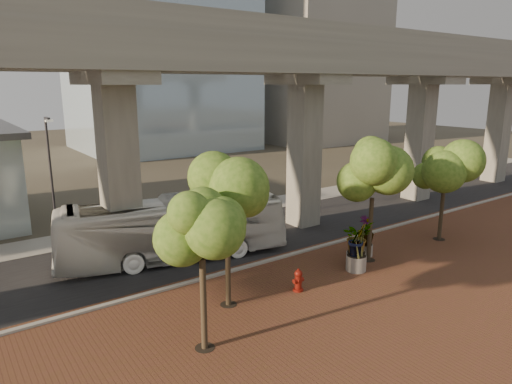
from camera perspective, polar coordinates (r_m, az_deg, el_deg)
ground at (r=25.39m, az=-1.47°, el=-7.51°), size 160.00×160.00×0.00m
brick_plaza at (r=19.82m, az=11.97°, el=-13.99°), size 70.00×13.00×0.06m
asphalt_road at (r=26.96m, az=-3.86°, el=-6.22°), size 90.00×8.00×0.04m
curb_strip at (r=23.84m, az=1.24°, el=-8.72°), size 70.00×0.25×0.16m
far_sidewalk at (r=31.56m, az=-9.12°, el=-3.41°), size 90.00×3.00×0.06m
transit_viaduct at (r=25.47m, az=-4.12°, el=9.38°), size 72.00×5.60×12.40m
midrise_block at (r=75.73m, az=7.45°, el=15.47°), size 18.00×16.00×24.00m
transit_bus at (r=24.25m, az=-10.27°, el=-4.61°), size 12.16×5.29×3.30m
parked_car at (r=43.20m, az=17.78°, el=1.57°), size 4.39×1.91×1.40m
fire_hydrant at (r=20.67m, az=5.30°, el=-10.92°), size 0.52×0.47×1.04m
planter_front at (r=23.35m, az=12.50°, el=-5.78°), size 2.17×2.17×2.39m
planter_right at (r=24.96m, az=13.56°, el=-4.90°), size 2.04×2.04×2.18m
planter_left at (r=22.88m, az=12.53°, el=-6.12°), size 2.21×2.21×2.43m
street_tree_far_west at (r=15.09m, az=-6.84°, el=-4.94°), size 3.31×3.31×5.80m
street_tree_near_west at (r=18.02m, az=-3.66°, el=-0.73°), size 3.72×3.72×6.32m
street_tree_near_east at (r=23.59m, az=14.47°, el=2.06°), size 4.09×4.09×6.41m
street_tree_far_east at (r=28.29m, az=22.63°, el=2.76°), size 3.71×3.71×5.99m
streetlamp_west at (r=26.99m, az=-24.20°, el=2.01°), size 0.36×1.06×7.32m
streetlamp_east at (r=34.73m, az=4.55°, el=5.72°), size 0.38×1.10×7.62m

